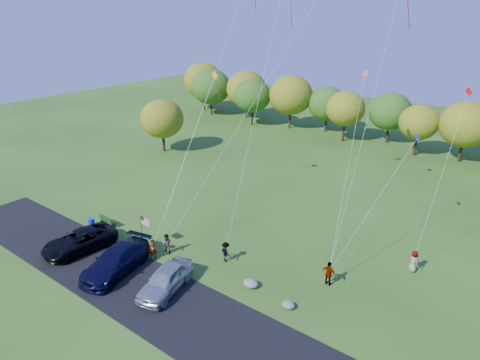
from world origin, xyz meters
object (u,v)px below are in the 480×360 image
at_px(minivan_dark, 80,241).
at_px(flyer_c, 226,252).
at_px(flyer_a, 153,249).
at_px(flyer_b, 167,244).
at_px(flyer_d, 329,274).
at_px(flyer_e, 414,261).
at_px(park_bench, 107,221).
at_px(minivan_silver, 165,280).
at_px(trash_barrel, 92,223).
at_px(minivan_navy, 116,261).

relative_size(minivan_dark, flyer_c, 3.64).
height_order(flyer_a, flyer_b, flyer_b).
xyz_separation_m(flyer_b, flyer_d, (11.78, 3.96, 0.06)).
relative_size(minivan_dark, flyer_d, 3.20).
bearing_deg(flyer_b, flyer_e, 25.25).
height_order(flyer_c, park_bench, flyer_c).
bearing_deg(park_bench, minivan_silver, -15.32).
xyz_separation_m(flyer_b, trash_barrel, (-8.37, -1.04, -0.41)).
bearing_deg(flyer_b, minivan_dark, -151.34).
relative_size(minivan_navy, trash_barrel, 7.09).
relative_size(flyer_a, park_bench, 0.93).
distance_m(minivan_silver, flyer_d, 11.14).
relative_size(flyer_a, flyer_e, 0.97).
distance_m(minivan_dark, flyer_a, 6.11).
bearing_deg(flyer_b, minivan_navy, -109.84).
bearing_deg(trash_barrel, flyer_c, 13.40).
relative_size(flyer_b, park_bench, 0.95).
height_order(minivan_navy, trash_barrel, minivan_navy).
bearing_deg(park_bench, flyer_a, -7.06).
height_order(minivan_silver, flyer_d, flyer_d).
height_order(flyer_b, flyer_d, flyer_d).
bearing_deg(minivan_navy, minivan_dark, 165.70).
relative_size(minivan_navy, minivan_silver, 1.22).
distance_m(minivan_navy, park_bench, 7.59).
bearing_deg(flyer_a, minivan_navy, -147.27).
bearing_deg(minivan_navy, park_bench, 136.35).
bearing_deg(flyer_c, park_bench, 27.97).
distance_m(minivan_dark, flyer_c, 11.62).
xyz_separation_m(minivan_navy, flyer_b, (1.07, 3.99, -0.10)).
height_order(flyer_a, trash_barrel, flyer_a).
bearing_deg(flyer_d, trash_barrel, 17.39).
relative_size(minivan_navy, park_bench, 3.44).
bearing_deg(minivan_silver, flyer_a, 135.21).
height_order(flyer_b, trash_barrel, flyer_b).
relative_size(minivan_dark, minivan_navy, 0.95).
bearing_deg(minivan_silver, flyer_b, 121.29).
distance_m(minivan_dark, flyer_b, 6.96).
xyz_separation_m(minivan_navy, flyer_a, (0.75, 2.85, -0.12)).
xyz_separation_m(flyer_c, trash_barrel, (-12.63, -3.01, -0.36)).
bearing_deg(park_bench, flyer_e, 22.98).
xyz_separation_m(minivan_dark, flyer_c, (10.07, 5.80, -0.07)).
height_order(flyer_b, park_bench, flyer_b).
relative_size(flyer_d, park_bench, 1.02).
xyz_separation_m(flyer_a, flyer_e, (16.23, 10.34, 0.02)).
bearing_deg(minivan_dark, flyer_a, 32.85).
height_order(minivan_navy, flyer_a, minivan_navy).
distance_m(flyer_d, park_bench, 19.75).
height_order(minivan_dark, minivan_navy, minivan_navy).
height_order(minivan_dark, park_bench, minivan_dark).
height_order(flyer_c, flyer_d, flyer_d).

